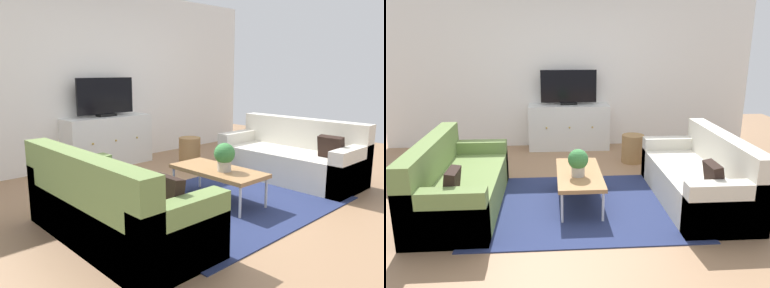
# 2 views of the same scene
# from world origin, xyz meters

# --- Properties ---
(ground_plane) EXTENTS (10.00, 10.00, 0.00)m
(ground_plane) POSITION_xyz_m (0.00, 0.00, 0.00)
(ground_plane) COLOR #997251
(wall_back) EXTENTS (6.40, 0.12, 2.70)m
(wall_back) POSITION_xyz_m (0.00, 2.55, 1.35)
(wall_back) COLOR white
(wall_back) RESTS_ON ground_plane
(area_rug) EXTENTS (2.50, 1.90, 0.01)m
(area_rug) POSITION_xyz_m (0.00, -0.15, 0.01)
(area_rug) COLOR navy
(area_rug) RESTS_ON ground_plane
(couch_left_side) EXTENTS (0.84, 1.87, 0.81)m
(couch_left_side) POSITION_xyz_m (-1.44, -0.10, 0.27)
(couch_left_side) COLOR olive
(couch_left_side) RESTS_ON ground_plane
(couch_right_side) EXTENTS (0.84, 1.87, 0.81)m
(couch_right_side) POSITION_xyz_m (1.44, -0.10, 0.27)
(couch_right_side) COLOR beige
(couch_right_side) RESTS_ON ground_plane
(coffee_table) EXTENTS (0.51, 1.09, 0.38)m
(coffee_table) POSITION_xyz_m (-0.02, -0.05, 0.35)
(coffee_table) COLOR #A37547
(coffee_table) RESTS_ON ground_plane
(potted_plant) EXTENTS (0.23, 0.23, 0.31)m
(potted_plant) POSITION_xyz_m (-0.04, -0.17, 0.56)
(potted_plant) COLOR #B7B2A8
(potted_plant) RESTS_ON coffee_table
(tv_console) EXTENTS (1.37, 0.47, 0.77)m
(tv_console) POSITION_xyz_m (-0.02, 2.27, 0.38)
(tv_console) COLOR silver
(tv_console) RESTS_ON ground_plane
(flat_screen_tv) EXTENTS (0.94, 0.16, 0.59)m
(flat_screen_tv) POSITION_xyz_m (-0.02, 2.29, 1.06)
(flat_screen_tv) COLOR black
(flat_screen_tv) RESTS_ON tv_console
(wicker_basket) EXTENTS (0.34, 0.34, 0.43)m
(wicker_basket) POSITION_xyz_m (0.93, 1.43, 0.22)
(wicker_basket) COLOR #9E7547
(wicker_basket) RESTS_ON ground_plane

